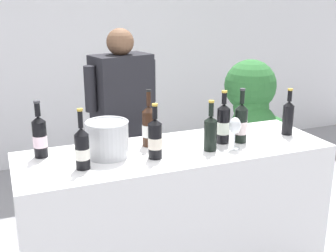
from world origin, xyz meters
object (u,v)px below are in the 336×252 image
wine_bottle_7 (82,148)px  wine_glass (235,127)px  wine_bottle_5 (40,136)px  potted_shrub (255,117)px  wine_bottle_1 (223,123)px  wine_bottle_2 (149,126)px  wine_bottle_4 (241,123)px  wine_bottle_6 (155,139)px  ice_bucket (107,139)px  person_server (123,143)px  wine_bottle_0 (210,132)px  wine_bottle_3 (288,116)px

wine_bottle_7 → wine_glass: wine_bottle_7 is taller
wine_bottle_5 → potted_shrub: (2.00, 0.87, -0.32)m
wine_bottle_1 → potted_shrub: 1.43m
wine_bottle_2 → wine_bottle_4: 0.57m
wine_glass → potted_shrub: potted_shrub is taller
wine_bottle_6 → potted_shrub: (1.40, 1.14, -0.32)m
wine_bottle_2 → ice_bucket: 0.29m
wine_bottle_6 → person_server: person_server is taller
wine_bottle_0 → person_server: bearing=111.0°
wine_bottle_6 → ice_bucket: size_ratio=1.28×
wine_bottle_6 → wine_glass: size_ratio=1.63×
wine_bottle_2 → person_server: 0.65m
wine_bottle_0 → wine_bottle_5: 0.98m
wine_bottle_2 → wine_bottle_7: bearing=-154.2°
wine_glass → person_server: (-0.45, 0.83, -0.31)m
wine_bottle_4 → wine_bottle_5: wine_bottle_4 is taller
wine_bottle_2 → person_server: person_server is taller
wine_bottle_3 → wine_glass: bearing=-166.3°
wine_bottle_6 → ice_bucket: (-0.24, 0.13, -0.01)m
wine_bottle_4 → wine_bottle_1: bearing=164.3°
wine_bottle_0 → wine_bottle_3: (0.61, 0.08, 0.01)m
wine_bottle_3 → wine_bottle_4: size_ratio=0.90×
wine_bottle_0 → wine_bottle_4: 0.25m
wine_bottle_1 → ice_bucket: bearing=177.3°
wine_bottle_3 → wine_bottle_6: 0.96m
wine_bottle_0 → wine_bottle_4: bearing=14.7°
wine_bottle_7 → wine_bottle_6: bearing=0.3°
wine_bottle_2 → potted_shrub: size_ratio=0.27×
wine_bottle_0 → wine_bottle_4: wine_bottle_4 is taller
wine_bottle_7 → person_server: (0.45, 0.80, -0.29)m
wine_bottle_7 → wine_bottle_4: bearing=3.8°
wine_bottle_3 → potted_shrub: bearing=67.1°
wine_bottle_0 → wine_bottle_7: wine_bottle_7 is taller
wine_bottle_4 → wine_bottle_0: bearing=-165.3°
wine_bottle_0 → person_server: (-0.31, 0.80, -0.29)m
wine_bottle_1 → wine_bottle_6: bearing=-168.9°
wine_bottle_3 → wine_bottle_2: bearing=172.0°
wine_glass → ice_bucket: (-0.73, 0.16, -0.03)m
wine_bottle_3 → wine_bottle_5: bearing=173.5°
wine_bottle_3 → ice_bucket: 1.20m
wine_bottle_0 → wine_bottle_5: (-0.94, 0.26, 0.01)m
wine_bottle_6 → potted_shrub: size_ratio=0.24×
wine_bottle_0 → ice_bucket: wine_bottle_0 is taller
ice_bucket → wine_bottle_3: bearing=-2.1°
wine_bottle_1 → wine_bottle_5: (-1.08, 0.17, -0.00)m
wine_bottle_0 → wine_glass: 0.15m
wine_bottle_7 → ice_bucket: 0.21m
wine_bottle_3 → potted_shrub: (0.44, 1.05, -0.32)m
wine_bottle_0 → wine_bottle_4: (0.24, 0.06, 0.01)m
wine_bottle_1 → wine_bottle_5: size_ratio=1.01×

